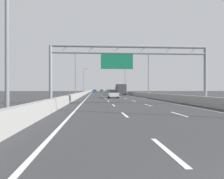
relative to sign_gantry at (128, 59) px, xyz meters
The scene contains 53 objects.
ground_plane 77.92m from the sign_gantry, 89.87° to the left, with size 260.00×260.00×0.00m, color #38383A.
lane_dash_left_0 19.42m from the sign_gantry, 94.95° to the right, with size 0.16×3.00×0.01m, color white.
lane_dash_left_1 11.00m from the sign_gantry, 99.47° to the right, with size 0.16×3.00×0.01m, color white.
lane_dash_left_2 5.17m from the sign_gantry, 155.73° to the right, with size 0.16×3.00×0.01m, color white.
lane_dash_left_3 9.73m from the sign_gantry, 101.11° to the left, with size 0.16×3.00×0.01m, color white.
lane_dash_left_4 18.01m from the sign_gantry, 95.37° to the left, with size 0.16×3.00×0.01m, color white.
lane_dash_left_5 26.76m from the sign_gantry, 93.54° to the left, with size 0.16×3.00×0.01m, color white.
lane_dash_left_6 35.64m from the sign_gantry, 92.64° to the left, with size 0.16×3.00×0.01m, color white.
lane_dash_left_7 44.56m from the sign_gantry, 92.10° to the left, with size 0.16×3.00×0.01m, color white.
lane_dash_left_8 53.51m from the sign_gantry, 91.75° to the left, with size 0.16×3.00×0.01m, color white.
lane_dash_left_9 62.48m from the sign_gantry, 91.49° to the left, with size 0.16×3.00×0.01m, color white.
lane_dash_left_10 71.45m from the sign_gantry, 91.30° to the left, with size 0.16×3.00×0.01m, color white.
lane_dash_left_11 80.43m from the sign_gantry, 91.16° to the left, with size 0.16×3.00×0.01m, color white.
lane_dash_left_12 89.41m from the sign_gantry, 91.04° to the left, with size 0.16×3.00×0.01m, color white.
lane_dash_left_13 98.40m from the sign_gantry, 90.95° to the left, with size 0.16×3.00×0.01m, color white.
lane_dash_left_14 107.39m from the sign_gantry, 90.87° to the left, with size 0.16×3.00×0.01m, color white.
lane_dash_left_15 116.38m from the sign_gantry, 90.80° to the left, with size 0.16×3.00×0.01m, color white.
lane_dash_left_16 125.37m from the sign_gantry, 90.74° to the left, with size 0.16×3.00×0.01m, color white.
lane_dash_left_17 134.37m from the sign_gantry, 90.69° to the left, with size 0.16×3.00×0.01m, color white.
lane_dash_right_1 11.06m from the sign_gantry, 78.52° to the right, with size 0.16×3.00×0.01m, color white.
lane_dash_right_2 5.30m from the sign_gantry, 20.32° to the right, with size 0.16×3.00×0.01m, color white.
lane_dash_right_3 9.79m from the sign_gantry, 76.55° to the left, with size 0.16×3.00×0.01m, color white.
lane_dash_right_4 18.05m from the sign_gantry, 83.47° to the left, with size 0.16×3.00×0.01m, color white.
lane_dash_right_5 26.79m from the sign_gantry, 85.70° to the left, with size 0.16×3.00×0.01m, color white.
lane_dash_right_6 35.66m from the sign_gantry, 86.79° to the left, with size 0.16×3.00×0.01m, color white.
lane_dash_right_7 44.58m from the sign_gantry, 87.44° to the left, with size 0.16×3.00×0.01m, color white.
lane_dash_right_8 53.53m from the sign_gantry, 87.87° to the left, with size 0.16×3.00×0.01m, color white.
lane_dash_right_9 62.49m from the sign_gantry, 88.18° to the left, with size 0.16×3.00×0.01m, color white.
lane_dash_right_10 71.46m from the sign_gantry, 88.41° to the left, with size 0.16×3.00×0.01m, color white.
lane_dash_right_11 80.44m from the sign_gantry, 88.59° to the left, with size 0.16×3.00×0.01m, color white.
lane_dash_right_12 89.42m from the sign_gantry, 88.73° to the left, with size 0.16×3.00×0.01m, color white.
lane_dash_right_13 98.41m from the sign_gantry, 88.85° to the left, with size 0.16×3.00×0.01m, color white.
lane_dash_right_14 107.40m from the sign_gantry, 88.94° to the left, with size 0.16×3.00×0.01m, color white.
lane_dash_right_15 116.39m from the sign_gantry, 89.03° to the left, with size 0.16×3.00×0.01m, color white.
lane_dash_right_16 125.38m from the sign_gantry, 89.10° to the left, with size 0.16×3.00×0.01m, color white.
lane_dash_right_17 134.37m from the sign_gantry, 89.16° to the left, with size 0.16×3.00×0.01m, color white.
edge_line_left 66.14m from the sign_gantry, 94.41° to the left, with size 0.16×176.00×0.01m, color white.
edge_line_right 66.17m from the sign_gantry, 85.28° to the left, with size 0.16×176.00×0.01m, color white.
barrier_left 88.13m from the sign_gantry, 94.38° to the left, with size 0.45×220.00×0.95m.
barrier_right 88.16m from the sign_gantry, 85.39° to the left, with size 0.45×220.00×0.95m.
sign_gantry is the anchor object (origin of this frame).
streetlamp_left_near 15.69m from the sign_gantry, 117.69° to the right, with size 2.58×0.28×9.50m.
streetlamp_left_mid 25.80m from the sign_gantry, 106.41° to the left, with size 2.58×0.28×9.50m.
streetlamp_right_mid 25.91m from the sign_gantry, 72.84° to the left, with size 2.58×0.28×9.50m.
streetlamp_left_far 63.80m from the sign_gantry, 96.56° to the left, with size 2.58×0.28×9.50m.
streetlamp_right_far 63.84m from the sign_gantry, 83.12° to the left, with size 2.58×0.28×9.50m.
silver_car 20.37m from the sign_gantry, 90.06° to the left, with size 1.83×4.22×1.51m.
yellow_car 100.17m from the sign_gantry, 87.80° to the left, with size 1.87×4.18×1.50m.
green_car 102.90m from the sign_gantry, 89.93° to the left, with size 1.80×4.33×1.49m.
blue_car 95.43m from the sign_gantry, 92.12° to the left, with size 1.84×4.34×1.48m.
black_car 94.14m from the sign_gantry, 87.67° to the left, with size 1.86×4.23×1.55m.
white_car 69.97m from the sign_gantry, 86.94° to the left, with size 1.74×4.27×1.54m.
box_truck 43.91m from the sign_gantry, 84.79° to the left, with size 2.50×8.08×3.09m.
Camera 1 is at (-3.74, -2.75, 1.65)m, focal length 38.13 mm.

